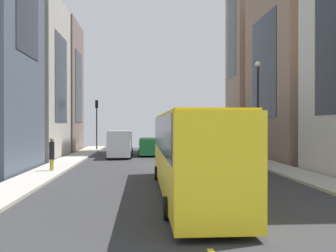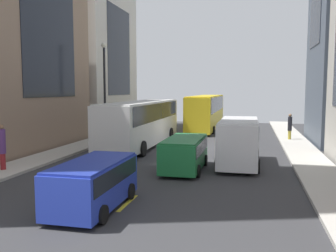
{
  "view_description": "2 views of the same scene",
  "coord_description": "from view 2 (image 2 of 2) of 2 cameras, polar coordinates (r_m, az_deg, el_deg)",
  "views": [
    {
      "loc": [
        1.69,
        29.34,
        3.15
      ],
      "look_at": [
        -0.39,
        -1.14,
        2.98
      ],
      "focal_mm": 40.24,
      "sensor_mm": 36.0,
      "label": 1
    },
    {
      "loc": [
        4.45,
        -26.46,
        4.21
      ],
      "look_at": [
        -1.69,
        -0.04,
        1.5
      ],
      "focal_mm": 38.73,
      "sensor_mm": 36.0,
      "label": 2
    }
  ],
  "objects": [
    {
      "name": "ground_plane",
      "position": [
        27.16,
        3.49,
        -3.22
      ],
      "size": [
        41.88,
        41.88,
        0.0
      ],
      "primitive_type": "plane",
      "color": "#333335"
    },
    {
      "name": "sidewalk_west",
      "position": [
        29.45,
        -11.67,
        -2.48
      ],
      "size": [
        2.26,
        44.0,
        0.15
      ],
      "primitive_type": "cube",
      "color": "#B2ADA3",
      "rests_on": "ground"
    },
    {
      "name": "sidewalk_east",
      "position": [
        26.99,
        20.1,
        -3.45
      ],
      "size": [
        2.26,
        44.0,
        0.15
      ],
      "primitive_type": "cube",
      "color": "#B2ADA3",
      "rests_on": "ground"
    },
    {
      "name": "lane_stripe_1",
      "position": [
        13.88,
        -6.41,
        -11.96
      ],
      "size": [
        0.16,
        2.0,
        0.01
      ],
      "primitive_type": "cube",
      "color": "yellow",
      "rests_on": "ground"
    },
    {
      "name": "lane_stripe_2",
      "position": [
        20.4,
        0.19,
        -6.18
      ],
      "size": [
        0.16,
        2.0,
        0.01
      ],
      "primitive_type": "cube",
      "color": "yellow",
      "rests_on": "ground"
    },
    {
      "name": "lane_stripe_3",
      "position": [
        27.16,
        3.49,
        -3.21
      ],
      "size": [
        0.16,
        2.0,
        0.01
      ],
      "primitive_type": "cube",
      "color": "yellow",
      "rests_on": "ground"
    },
    {
      "name": "lane_stripe_4",
      "position": [
        34.01,
        5.46,
        -1.41
      ],
      "size": [
        0.16,
        2.0,
        0.01
      ],
      "primitive_type": "cube",
      "color": "yellow",
      "rests_on": "ground"
    },
    {
      "name": "lane_stripe_5",
      "position": [
        40.92,
        6.76,
        -0.22
      ],
      "size": [
        0.16,
        2.0,
        0.01
      ],
      "primitive_type": "cube",
      "color": "yellow",
      "rests_on": "ground"
    },
    {
      "name": "lane_stripe_6",
      "position": [
        47.85,
        7.69,
        0.62
      ],
      "size": [
        0.16,
        2.0,
        0.01
      ],
      "primitive_type": "cube",
      "color": "yellow",
      "rests_on": "ground"
    },
    {
      "name": "building_west_2",
      "position": [
        40.02,
        -12.14,
        11.26
      ],
      "size": [
        6.6,
        11.55,
        16.34
      ],
      "color": "beige",
      "rests_on": "ground"
    },
    {
      "name": "city_bus_white",
      "position": [
        27.04,
        -4.09,
        1.03
      ],
      "size": [
        2.8,
        12.98,
        3.35
      ],
      "color": "silver",
      "rests_on": "ground"
    },
    {
      "name": "streetcar_yellow",
      "position": [
        39.4,
        6.07,
        2.65
      ],
      "size": [
        2.7,
        14.28,
        3.59
      ],
      "color": "yellow",
      "rests_on": "ground"
    },
    {
      "name": "delivery_van_white",
      "position": [
        20.45,
        11.07,
        -1.97
      ],
      "size": [
        2.25,
        5.5,
        2.58
      ],
      "color": "white",
      "rests_on": "ground"
    },
    {
      "name": "car_green_0",
      "position": [
        18.98,
        2.62,
        -4.0
      ],
      "size": [
        2.02,
        4.5,
        1.71
      ],
      "color": "#1E7238",
      "rests_on": "ground"
    },
    {
      "name": "car_blue_1",
      "position": [
        13.2,
        -11.65,
        -8.44
      ],
      "size": [
        2.0,
        4.32,
        1.71
      ],
      "color": "#2338AD",
      "rests_on": "ground"
    },
    {
      "name": "pedestrian_walking_far",
      "position": [
        31.43,
        18.62,
        0.05
      ],
      "size": [
        0.34,
        0.34,
        2.11
      ],
      "rotation": [
        0.0,
        0.0,
        3.87
      ],
      "color": "gold",
      "rests_on": "ground"
    },
    {
      "name": "pedestrian_crossing_near",
      "position": [
        20.28,
        -24.63,
        -2.83
      ],
      "size": [
        0.36,
        0.36,
        2.32
      ],
      "rotation": [
        0.0,
        0.0,
        3.34
      ],
      "color": "maroon",
      "rests_on": "ground"
    },
    {
      "name": "streetlamp_near",
      "position": [
        29.81,
        -9.96,
        6.92
      ],
      "size": [
        0.44,
        0.44,
        7.83
      ],
      "color": "black",
      "rests_on": "ground"
    }
  ]
}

